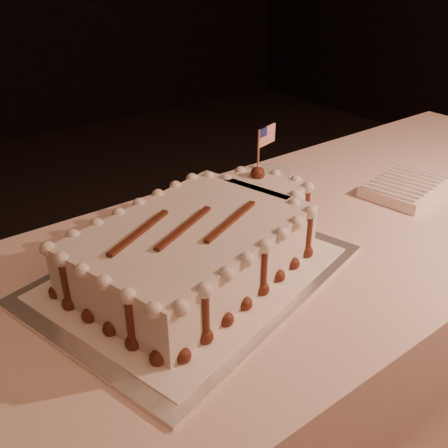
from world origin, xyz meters
TOP-DOWN VIEW (x-y plane):
  - banquet_table at (0.00, 0.60)m, footprint 2.40×0.80m
  - cake_board at (-0.27, 0.61)m, footprint 0.71×0.60m
  - doily at (-0.27, 0.61)m, footprint 0.64×0.54m
  - sheet_cake at (-0.24, 0.61)m, footprint 0.61×0.42m
  - napkin_stack at (0.42, 0.58)m, footprint 0.25×0.20m
  - side_plate at (0.21, 0.91)m, footprint 0.14×0.14m

SIDE VIEW (x-z plane):
  - banquet_table at x=0.00m, z-range 0.00..0.75m
  - cake_board at x=-0.27m, z-range 0.75..0.76m
  - side_plate at x=0.21m, z-range 0.75..0.76m
  - doily at x=-0.27m, z-range 0.76..0.76m
  - napkin_stack at x=0.42m, z-range 0.75..0.79m
  - sheet_cake at x=-0.24m, z-range 0.70..0.93m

